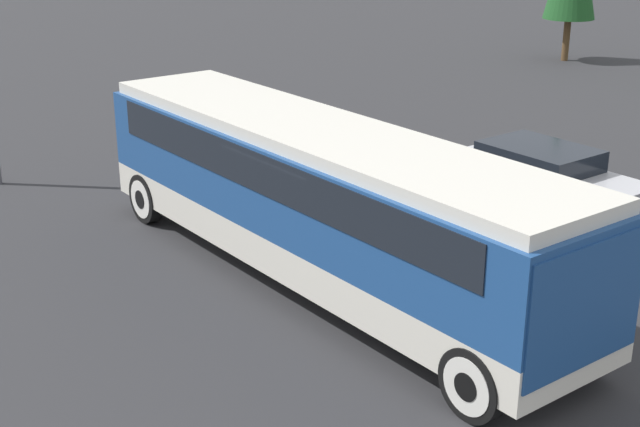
% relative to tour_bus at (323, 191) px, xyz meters
% --- Properties ---
extents(ground_plane, '(120.00, 120.00, 0.00)m').
position_rel_tour_bus_xyz_m(ground_plane, '(-0.10, -0.00, -1.74)').
color(ground_plane, '#2D2D30').
extents(tour_bus, '(11.32, 2.52, 2.87)m').
position_rel_tour_bus_xyz_m(tour_bus, '(0.00, 0.00, 0.00)').
color(tour_bus, silver).
rests_on(tour_bus, ground_plane).
extents(parked_car_mid, '(4.57, 1.96, 1.37)m').
position_rel_tour_bus_xyz_m(parked_car_mid, '(-0.26, 6.33, -1.05)').
color(parked_car_mid, '#BCBCC1').
rests_on(parked_car_mid, ground_plane).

